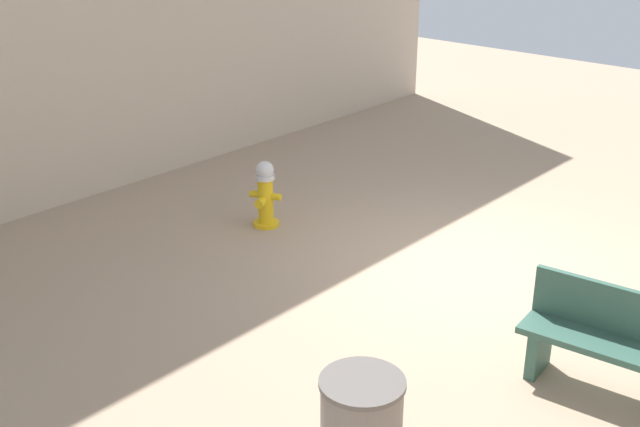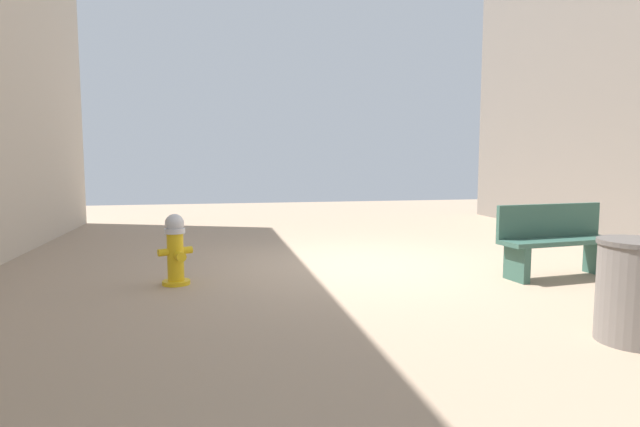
# 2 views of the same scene
# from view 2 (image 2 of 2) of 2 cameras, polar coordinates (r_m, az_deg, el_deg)

# --- Properties ---
(ground_plane) EXTENTS (23.40, 23.40, 0.00)m
(ground_plane) POSITION_cam_2_polar(r_m,az_deg,el_deg) (7.54, 5.19, -5.75)
(ground_plane) COLOR tan
(fire_hydrant) EXTENTS (0.42, 0.40, 0.87)m
(fire_hydrant) POSITION_cam_2_polar(r_m,az_deg,el_deg) (6.51, -15.84, -3.88)
(fire_hydrant) COLOR gold
(fire_hydrant) RESTS_ON ground_plane
(bench_near) EXTENTS (1.67, 0.62, 0.95)m
(bench_near) POSITION_cam_2_polar(r_m,az_deg,el_deg) (7.37, 24.80, -2.63)
(bench_near) COLOR #33594C
(bench_near) RESTS_ON ground_plane
(trash_bin) EXTENTS (0.63, 0.63, 0.86)m
(trash_bin) POSITION_cam_2_polar(r_m,az_deg,el_deg) (5.04, 31.77, -7.36)
(trash_bin) COLOR slate
(trash_bin) RESTS_ON ground_plane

